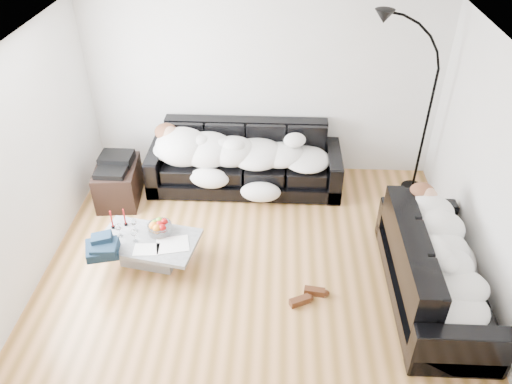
{
  "coord_description": "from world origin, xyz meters",
  "views": [
    {
      "loc": [
        0.23,
        -4.35,
        4.23
      ],
      "look_at": [
        0.0,
        0.3,
        0.9
      ],
      "focal_mm": 35.0,
      "sensor_mm": 36.0,
      "label": 1
    }
  ],
  "objects_px": {
    "wine_glass_a": "(134,225)",
    "candle_right": "(124,217)",
    "shoes": "(307,296)",
    "floor_lamp": "(427,120)",
    "sleeper_back": "(244,149)",
    "fruit_bowl": "(160,226)",
    "sofa_right": "(437,267)",
    "wine_glass_c": "(134,236)",
    "candle_left": "(112,220)",
    "coffee_table": "(150,250)",
    "av_cabinet": "(119,183)",
    "wine_glass_b": "(119,230)",
    "sleeper_right": "(441,252)",
    "sofa_back": "(245,159)",
    "stereo": "(115,162)"
  },
  "relations": [
    {
      "from": "wine_glass_c",
      "to": "floor_lamp",
      "type": "bearing_deg",
      "value": 25.74
    },
    {
      "from": "coffee_table",
      "to": "fruit_bowl",
      "type": "xyz_separation_m",
      "value": [
        0.12,
        0.14,
        0.26
      ]
    },
    {
      "from": "wine_glass_a",
      "to": "wine_glass_b",
      "type": "distance_m",
      "value": 0.19
    },
    {
      "from": "sleeper_back",
      "to": "coffee_table",
      "type": "xyz_separation_m",
      "value": [
        -1.04,
        -1.63,
        -0.48
      ]
    },
    {
      "from": "wine_glass_a",
      "to": "candle_right",
      "type": "bearing_deg",
      "value": 143.57
    },
    {
      "from": "sofa_right",
      "to": "stereo",
      "type": "relative_size",
      "value": 4.89
    },
    {
      "from": "shoes",
      "to": "floor_lamp",
      "type": "xyz_separation_m",
      "value": [
        1.62,
        2.25,
        1.08
      ]
    },
    {
      "from": "sofa_right",
      "to": "fruit_bowl",
      "type": "distance_m",
      "value": 3.19
    },
    {
      "from": "sofa_back",
      "to": "sleeper_back",
      "type": "height_order",
      "value": "sofa_back"
    },
    {
      "from": "fruit_bowl",
      "to": "wine_glass_a",
      "type": "bearing_deg",
      "value": 179.1
    },
    {
      "from": "wine_glass_a",
      "to": "sofa_back",
      "type": "bearing_deg",
      "value": 51.32
    },
    {
      "from": "wine_glass_b",
      "to": "candle_right",
      "type": "xyz_separation_m",
      "value": [
        0.01,
        0.21,
        0.03
      ]
    },
    {
      "from": "sleeper_back",
      "to": "stereo",
      "type": "distance_m",
      "value": 1.79
    },
    {
      "from": "coffee_table",
      "to": "stereo",
      "type": "xyz_separation_m",
      "value": [
        -0.71,
        1.24,
        0.44
      ]
    },
    {
      "from": "candle_left",
      "to": "sleeper_back",
      "type": "bearing_deg",
      "value": 43.73
    },
    {
      "from": "sleeper_back",
      "to": "wine_glass_b",
      "type": "distance_m",
      "value": 2.11
    },
    {
      "from": "floor_lamp",
      "to": "shoes",
      "type": "bearing_deg",
      "value": -128.19
    },
    {
      "from": "fruit_bowl",
      "to": "wine_glass_c",
      "type": "height_order",
      "value": "fruit_bowl"
    },
    {
      "from": "sleeper_back",
      "to": "candle_left",
      "type": "distance_m",
      "value": 2.09
    },
    {
      "from": "candle_right",
      "to": "av_cabinet",
      "type": "bearing_deg",
      "value": 110.88
    },
    {
      "from": "fruit_bowl",
      "to": "shoes",
      "type": "bearing_deg",
      "value": -21.03
    },
    {
      "from": "fruit_bowl",
      "to": "candle_left",
      "type": "bearing_deg",
      "value": 175.46
    },
    {
      "from": "sofa_right",
      "to": "wine_glass_c",
      "type": "bearing_deg",
      "value": 84.1
    },
    {
      "from": "sleeper_right",
      "to": "floor_lamp",
      "type": "bearing_deg",
      "value": -6.33
    },
    {
      "from": "sleeper_right",
      "to": "candle_left",
      "type": "relative_size",
      "value": 7.2
    },
    {
      "from": "wine_glass_c",
      "to": "wine_glass_b",
      "type": "bearing_deg",
      "value": 156.77
    },
    {
      "from": "sofa_right",
      "to": "wine_glass_b",
      "type": "height_order",
      "value": "sofa_right"
    },
    {
      "from": "wine_glass_a",
      "to": "floor_lamp",
      "type": "xyz_separation_m",
      "value": [
        3.69,
        1.56,
        0.7
      ]
    },
    {
      "from": "wine_glass_c",
      "to": "shoes",
      "type": "bearing_deg",
      "value": -13.62
    },
    {
      "from": "wine_glass_a",
      "to": "candle_left",
      "type": "bearing_deg",
      "value": 171.45
    },
    {
      "from": "candle_right",
      "to": "shoes",
      "type": "relative_size",
      "value": 0.61
    },
    {
      "from": "sleeper_back",
      "to": "av_cabinet",
      "type": "relative_size",
      "value": 2.92
    },
    {
      "from": "sofa_right",
      "to": "stereo",
      "type": "height_order",
      "value": "sofa_right"
    },
    {
      "from": "sofa_back",
      "to": "wine_glass_a",
      "type": "xyz_separation_m",
      "value": [
        -1.23,
        -1.53,
        -0.02
      ]
    },
    {
      "from": "coffee_table",
      "to": "wine_glass_a",
      "type": "bearing_deg",
      "value": 142.27
    },
    {
      "from": "sofa_right",
      "to": "sleeper_right",
      "type": "relative_size",
      "value": 1.17
    },
    {
      "from": "sleeper_right",
      "to": "wine_glass_c",
      "type": "xyz_separation_m",
      "value": [
        -3.41,
        0.35,
        -0.22
      ]
    },
    {
      "from": "wine_glass_b",
      "to": "av_cabinet",
      "type": "distance_m",
      "value": 1.26
    },
    {
      "from": "sofa_right",
      "to": "wine_glass_c",
      "type": "relative_size",
      "value": 12.46
    },
    {
      "from": "sofa_right",
      "to": "wine_glass_a",
      "type": "xyz_separation_m",
      "value": [
        -3.46,
        0.54,
        -0.01
      ]
    },
    {
      "from": "sleeper_back",
      "to": "floor_lamp",
      "type": "bearing_deg",
      "value": 1.92
    },
    {
      "from": "wine_glass_a",
      "to": "av_cabinet",
      "type": "relative_size",
      "value": 0.23
    },
    {
      "from": "wine_glass_a",
      "to": "candle_left",
      "type": "height_order",
      "value": "candle_left"
    },
    {
      "from": "fruit_bowl",
      "to": "candle_left",
      "type": "relative_size",
      "value": 1.13
    },
    {
      "from": "sofa_back",
      "to": "candle_left",
      "type": "xyz_separation_m",
      "value": [
        -1.51,
        -1.49,
        0.02
      ]
    },
    {
      "from": "sofa_back",
      "to": "wine_glass_b",
      "type": "relative_size",
      "value": 14.96
    },
    {
      "from": "sofa_back",
      "to": "sleeper_right",
      "type": "distance_m",
      "value": 3.05
    },
    {
      "from": "sofa_back",
      "to": "sleeper_back",
      "type": "distance_m",
      "value": 0.21
    },
    {
      "from": "wine_glass_b",
      "to": "stereo",
      "type": "relative_size",
      "value": 0.42
    },
    {
      "from": "candle_right",
      "to": "sleeper_back",
      "type": "bearing_deg",
      "value": 45.24
    }
  ]
}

